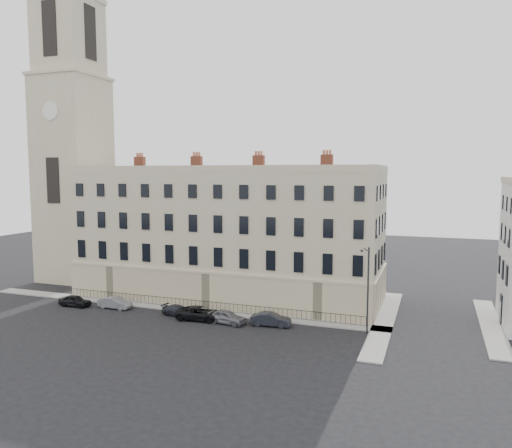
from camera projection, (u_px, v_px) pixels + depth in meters
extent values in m
plane|color=black|center=(236.00, 331.00, 47.49)|extent=(160.00, 160.00, 0.00)
cube|color=#C2B390|center=(227.00, 235.00, 59.98)|extent=(36.00, 12.00, 15.00)
cube|color=beige|center=(206.00, 291.00, 54.85)|extent=(36.10, 0.18, 4.00)
cube|color=beige|center=(380.00, 292.00, 54.42)|extent=(0.18, 12.10, 4.00)
cube|color=#C2B390|center=(205.00, 169.00, 53.69)|extent=(36.00, 0.35, 0.80)
cube|color=#C2B390|center=(381.00, 169.00, 53.12)|extent=(0.35, 12.00, 0.80)
cube|color=brown|center=(140.00, 165.00, 63.16)|extent=(1.30, 0.70, 2.00)
cube|color=brown|center=(197.00, 164.00, 60.46)|extent=(1.30, 0.70, 2.00)
cube|color=brown|center=(259.00, 164.00, 57.75)|extent=(1.30, 0.70, 2.00)
cube|color=brown|center=(327.00, 164.00, 55.04)|extent=(1.30, 0.70, 2.00)
cube|color=#C2B390|center=(74.00, 180.00, 69.30)|extent=(8.00, 8.00, 28.00)
cube|color=#C2B390|center=(69.00, 39.00, 67.35)|extent=(7.04, 7.04, 10.00)
cube|color=black|center=(49.00, 28.00, 63.96)|extent=(2.20, 0.14, 7.00)
cylinder|color=white|center=(50.00, 111.00, 64.58)|extent=(2.40, 0.14, 2.40)
cube|color=#C2B390|center=(64.00, 1.00, 70.69)|extent=(0.90, 0.90, 2.40)
cube|color=gray|center=(170.00, 307.00, 55.55)|extent=(48.00, 2.00, 0.12)
cube|color=gray|center=(384.00, 321.00, 50.57)|extent=(2.00, 24.00, 0.12)
cube|color=gray|center=(491.00, 325.00, 49.05)|extent=(2.00, 20.00, 0.12)
cube|color=black|center=(204.00, 301.00, 54.47)|extent=(35.00, 0.04, 0.04)
cube|color=black|center=(204.00, 309.00, 54.56)|extent=(35.00, 0.04, 0.04)
imported|color=black|center=(75.00, 301.00, 56.18)|extent=(3.76, 1.62, 1.26)
imported|color=slate|center=(115.00, 303.00, 55.30)|extent=(3.91, 1.43, 1.28)
imported|color=#20232B|center=(179.00, 311.00, 52.47)|extent=(3.92, 1.95, 1.10)
imported|color=black|center=(200.00, 313.00, 50.97)|extent=(5.08, 2.65, 1.37)
imported|color=slate|center=(227.00, 317.00, 49.74)|extent=(4.19, 2.16, 1.36)
imported|color=#20222A|center=(271.00, 319.00, 48.96)|extent=(4.09, 1.75, 1.31)
cylinder|color=#27272B|center=(368.00, 291.00, 46.43)|extent=(0.16, 0.16, 8.16)
cylinder|color=#27272B|center=(365.00, 249.00, 45.47)|extent=(0.60, 1.48, 0.10)
cube|color=#27272B|center=(362.00, 251.00, 44.92)|extent=(0.34, 0.54, 0.12)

